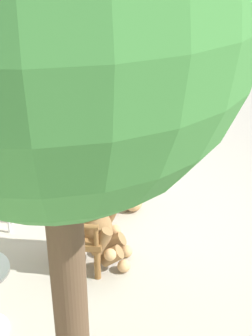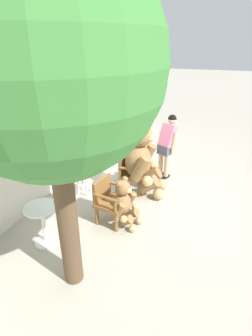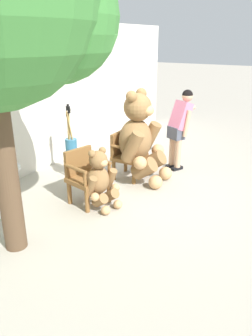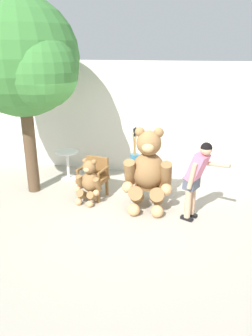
{
  "view_description": "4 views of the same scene",
  "coord_description": "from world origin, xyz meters",
  "px_view_note": "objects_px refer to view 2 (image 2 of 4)",
  "views": [
    {
      "loc": [
        -4.76,
        0.41,
        3.33
      ],
      "look_at": [
        0.1,
        0.06,
        0.8
      ],
      "focal_mm": 50.0,
      "sensor_mm": 36.0,
      "label": 1
    },
    {
      "loc": [
        -4.39,
        -0.97,
        3.12
      ],
      "look_at": [
        -0.01,
        0.54,
        0.86
      ],
      "focal_mm": 28.0,
      "sensor_mm": 36.0,
      "label": 2
    },
    {
      "loc": [
        -4.27,
        -2.4,
        2.46
      ],
      "look_at": [
        -0.25,
        0.13,
        0.57
      ],
      "focal_mm": 35.0,
      "sensor_mm": 36.0,
      "label": 3
    },
    {
      "loc": [
        1.48,
        -5.66,
        3.12
      ],
      "look_at": [
        0.24,
        0.05,
        0.94
      ],
      "focal_mm": 35.0,
      "sensor_mm": 36.0,
      "label": 4
    }
  ],
  "objects_px": {
    "wooden_chair_left": "(110,199)",
    "white_stool": "(84,179)",
    "patio_tree": "(61,70)",
    "teddy_bear_large": "(142,159)",
    "person_visitor": "(167,142)",
    "wooden_chair_right": "(130,172)",
    "teddy_bear_small": "(124,203)",
    "round_side_table": "(43,221)",
    "brush_bucket": "(82,167)"
  },
  "relations": [
    {
      "from": "teddy_bear_small",
      "to": "patio_tree",
      "type": "relative_size",
      "value": 0.23
    },
    {
      "from": "person_visitor",
      "to": "brush_bucket",
      "type": "height_order",
      "value": "person_visitor"
    },
    {
      "from": "teddy_bear_small",
      "to": "person_visitor",
      "type": "height_order",
      "value": "person_visitor"
    },
    {
      "from": "wooden_chair_right",
      "to": "teddy_bear_small",
      "type": "distance_m",
      "value": 1.26
    },
    {
      "from": "brush_bucket",
      "to": "patio_tree",
      "type": "xyz_separation_m",
      "value": [
        -2.07,
        -1.01,
        2.19
      ]
    },
    {
      "from": "person_visitor",
      "to": "wooden_chair_left",
      "type": "bearing_deg",
      "value": 163.84
    },
    {
      "from": "person_visitor",
      "to": "wooden_chair_right",
      "type": "bearing_deg",
      "value": 146.7
    },
    {
      "from": "person_visitor",
      "to": "brush_bucket",
      "type": "bearing_deg",
      "value": 132.74
    },
    {
      "from": "wooden_chair_left",
      "to": "patio_tree",
      "type": "xyz_separation_m",
      "value": [
        -1.34,
        -0.08,
        2.39
      ]
    },
    {
      "from": "wooden_chair_right",
      "to": "white_stool",
      "type": "height_order",
      "value": "wooden_chair_right"
    },
    {
      "from": "wooden_chair_left",
      "to": "round_side_table",
      "type": "bearing_deg",
      "value": 139.26
    },
    {
      "from": "white_stool",
      "to": "brush_bucket",
      "type": "xyz_separation_m",
      "value": [
        -0.0,
        0.0,
        0.31
      ]
    },
    {
      "from": "round_side_table",
      "to": "white_stool",
      "type": "bearing_deg",
      "value": 4.24
    },
    {
      "from": "person_visitor",
      "to": "patio_tree",
      "type": "xyz_separation_m",
      "value": [
        -3.51,
        0.55,
        1.93
      ]
    },
    {
      "from": "brush_bucket",
      "to": "teddy_bear_large",
      "type": "bearing_deg",
      "value": -67.67
    },
    {
      "from": "wooden_chair_right",
      "to": "teddy_bear_large",
      "type": "bearing_deg",
      "value": -87.84
    },
    {
      "from": "wooden_chair_left",
      "to": "white_stool",
      "type": "bearing_deg",
      "value": 51.86
    },
    {
      "from": "brush_bucket",
      "to": "white_stool",
      "type": "bearing_deg",
      "value": -33.74
    },
    {
      "from": "white_stool",
      "to": "patio_tree",
      "type": "relative_size",
      "value": 0.11
    },
    {
      "from": "patio_tree",
      "to": "brush_bucket",
      "type": "bearing_deg",
      "value": 25.97
    },
    {
      "from": "teddy_bear_small",
      "to": "patio_tree",
      "type": "height_order",
      "value": "patio_tree"
    },
    {
      "from": "teddy_bear_large",
      "to": "teddy_bear_small",
      "type": "relative_size",
      "value": 1.75
    },
    {
      "from": "wooden_chair_left",
      "to": "teddy_bear_small",
      "type": "height_order",
      "value": "teddy_bear_small"
    },
    {
      "from": "wooden_chair_right",
      "to": "teddy_bear_small",
      "type": "relative_size",
      "value": 0.91
    },
    {
      "from": "teddy_bear_small",
      "to": "person_visitor",
      "type": "relative_size",
      "value": 0.61
    },
    {
      "from": "brush_bucket",
      "to": "wooden_chair_left",
      "type": "bearing_deg",
      "value": -127.99
    },
    {
      "from": "wooden_chair_left",
      "to": "white_stool",
      "type": "relative_size",
      "value": 1.87
    },
    {
      "from": "teddy_bear_small",
      "to": "round_side_table",
      "type": "relative_size",
      "value": 1.31
    },
    {
      "from": "wooden_chair_right",
      "to": "white_stool",
      "type": "relative_size",
      "value": 1.87
    },
    {
      "from": "teddy_bear_large",
      "to": "brush_bucket",
      "type": "xyz_separation_m",
      "value": [
        -0.49,
        1.2,
        -0.15
      ]
    },
    {
      "from": "wooden_chair_right",
      "to": "brush_bucket",
      "type": "height_order",
      "value": "brush_bucket"
    },
    {
      "from": "brush_bucket",
      "to": "patio_tree",
      "type": "height_order",
      "value": "patio_tree"
    },
    {
      "from": "teddy_bear_large",
      "to": "white_stool",
      "type": "height_order",
      "value": "teddy_bear_large"
    },
    {
      "from": "wooden_chair_right",
      "to": "white_stool",
      "type": "bearing_deg",
      "value": 117.38
    },
    {
      "from": "wooden_chair_right",
      "to": "patio_tree",
      "type": "distance_m",
      "value": 3.5
    },
    {
      "from": "wooden_chair_right",
      "to": "brush_bucket",
      "type": "xyz_separation_m",
      "value": [
        -0.48,
        0.93,
        0.2
      ]
    },
    {
      "from": "teddy_bear_large",
      "to": "brush_bucket",
      "type": "height_order",
      "value": "teddy_bear_large"
    },
    {
      "from": "wooden_chair_left",
      "to": "patio_tree",
      "type": "distance_m",
      "value": 2.74
    },
    {
      "from": "teddy_bear_small",
      "to": "wooden_chair_left",
      "type": "bearing_deg",
      "value": 86.1
    },
    {
      "from": "person_visitor",
      "to": "white_stool",
      "type": "xyz_separation_m",
      "value": [
        -1.43,
        1.55,
        -0.57
      ]
    },
    {
      "from": "wooden_chair_left",
      "to": "person_visitor",
      "type": "bearing_deg",
      "value": -16.16
    },
    {
      "from": "teddy_bear_large",
      "to": "teddy_bear_small",
      "type": "distance_m",
      "value": 1.29
    },
    {
      "from": "wooden_chair_right",
      "to": "white_stool",
      "type": "distance_m",
      "value": 1.05
    },
    {
      "from": "teddy_bear_large",
      "to": "person_visitor",
      "type": "distance_m",
      "value": 1.02
    },
    {
      "from": "teddy_bear_small",
      "to": "person_visitor",
      "type": "bearing_deg",
      "value": -8.74
    },
    {
      "from": "teddy_bear_small",
      "to": "white_stool",
      "type": "xyz_separation_m",
      "value": [
        0.75,
        1.22,
        -0.11
      ]
    },
    {
      "from": "teddy_bear_small",
      "to": "person_visitor",
      "type": "distance_m",
      "value": 2.25
    },
    {
      "from": "person_visitor",
      "to": "patio_tree",
      "type": "distance_m",
      "value": 4.04
    },
    {
      "from": "teddy_bear_large",
      "to": "white_stool",
      "type": "xyz_separation_m",
      "value": [
        -0.49,
        1.2,
        -0.46
      ]
    },
    {
      "from": "brush_bucket",
      "to": "round_side_table",
      "type": "bearing_deg",
      "value": -175.7
    }
  ]
}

